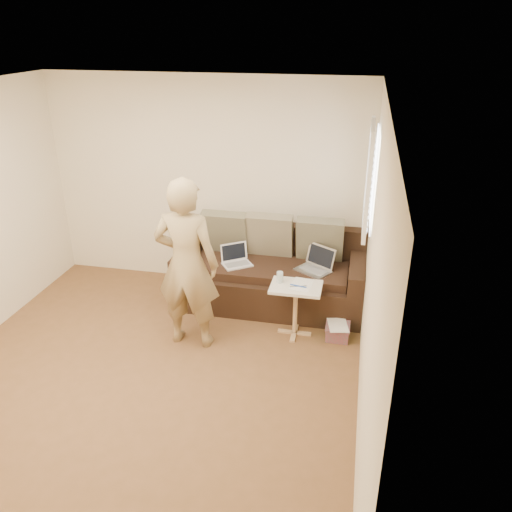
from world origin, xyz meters
name	(u,v)px	position (x,y,z in m)	size (l,w,h in m)	color
floor	(143,384)	(0.00, 0.00, 0.00)	(4.50, 4.50, 0.00)	brown
ceiling	(110,100)	(0.00, 0.00, 2.60)	(4.50, 4.50, 0.00)	white
wall_back	(207,184)	(0.00, 2.25, 1.30)	(4.00, 4.00, 0.00)	beige
wall_right	(371,283)	(2.00, 0.00, 1.30)	(4.50, 4.50, 0.00)	beige
window_blinds	(371,178)	(1.95, 1.50, 1.70)	(0.12, 0.88, 1.08)	white
sofa	(270,271)	(0.90, 1.77, 0.42)	(2.20, 0.95, 0.85)	black
pillow_left	(225,232)	(0.30, 1.98, 0.79)	(0.55, 0.14, 0.55)	#615C47
pillow_mid	(270,235)	(0.85, 2.00, 0.79)	(0.55, 0.14, 0.55)	#777355
pillow_right	(320,240)	(1.45, 1.98, 0.79)	(0.55, 0.14, 0.55)	#615C47
laptop_silver	(313,271)	(1.41, 1.68, 0.52)	(0.38, 0.27, 0.25)	#B7BABC
laptop_white	(237,265)	(0.52, 1.65, 0.52)	(0.33, 0.24, 0.24)	white
person	(187,264)	(0.22, 0.78, 0.91)	(0.66, 0.45, 1.82)	#998D53
side_table	(295,310)	(1.28, 1.15, 0.30)	(0.54, 0.38, 0.59)	silver
drinking_glass	(280,277)	(1.10, 1.19, 0.65)	(0.07, 0.07, 0.12)	silver
scissors	(298,286)	(1.31, 1.13, 0.60)	(0.18, 0.10, 0.02)	silver
paper_on_table	(302,285)	(1.34, 1.19, 0.60)	(0.21, 0.30, 0.00)	white
striped_box	(337,331)	(1.75, 1.16, 0.08)	(0.26, 0.26, 0.16)	#CF1F47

